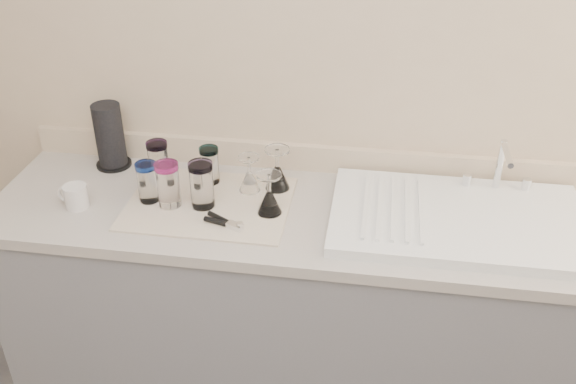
% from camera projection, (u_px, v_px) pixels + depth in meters
% --- Properties ---
extents(room_envelope, '(3.54, 3.50, 2.52)m').
position_uv_depth(room_envelope, '(149.00, 284.00, 0.81)').
color(room_envelope, '#56565B').
rests_on(room_envelope, ground).
extents(counter_unit, '(2.06, 0.62, 0.90)m').
position_uv_depth(counter_unit, '(290.00, 310.00, 2.40)').
color(counter_unit, slate).
rests_on(counter_unit, ground).
extents(sink_unit, '(0.82, 0.50, 0.22)m').
position_uv_depth(sink_unit, '(458.00, 218.00, 2.08)').
color(sink_unit, white).
rests_on(sink_unit, counter_unit).
extents(dish_towel, '(0.55, 0.42, 0.01)m').
position_uv_depth(dish_towel, '(209.00, 203.00, 2.19)').
color(dish_towel, silver).
rests_on(dish_towel, counter_unit).
extents(tumbler_teal, '(0.08, 0.08, 0.15)m').
position_uv_depth(tumbler_teal, '(158.00, 161.00, 2.28)').
color(tumbler_teal, white).
rests_on(tumbler_teal, dish_towel).
extents(tumbler_purple, '(0.07, 0.07, 0.14)m').
position_uv_depth(tumbler_purple, '(210.00, 165.00, 2.27)').
color(tumbler_purple, white).
rests_on(tumbler_purple, dish_towel).
extents(tumbler_magenta, '(0.07, 0.07, 0.14)m').
position_uv_depth(tumbler_magenta, '(148.00, 182.00, 2.16)').
color(tumbler_magenta, white).
rests_on(tumbler_magenta, dish_towel).
extents(tumbler_blue, '(0.08, 0.08, 0.16)m').
position_uv_depth(tumbler_blue, '(168.00, 184.00, 2.13)').
color(tumbler_blue, white).
rests_on(tumbler_blue, dish_towel).
extents(tumbler_lavender, '(0.08, 0.08, 0.16)m').
position_uv_depth(tumbler_lavender, '(202.00, 185.00, 2.13)').
color(tumbler_lavender, white).
rests_on(tumbler_lavender, dish_towel).
extents(goblet_back_left, '(0.07, 0.07, 0.13)m').
position_uv_depth(goblet_back_left, '(249.00, 179.00, 2.24)').
color(goblet_back_left, white).
rests_on(goblet_back_left, dish_towel).
extents(goblet_back_right, '(0.09, 0.09, 0.16)m').
position_uv_depth(goblet_back_right, '(277.00, 175.00, 2.24)').
color(goblet_back_right, white).
rests_on(goblet_back_right, dish_towel).
extents(goblet_front_right, '(0.08, 0.08, 0.15)m').
position_uv_depth(goblet_front_right, '(269.00, 200.00, 2.11)').
color(goblet_front_right, white).
rests_on(goblet_front_right, dish_towel).
extents(can_opener, '(0.14, 0.09, 0.02)m').
position_uv_depth(can_opener, '(224.00, 222.00, 2.07)').
color(can_opener, silver).
rests_on(can_opener, dish_towel).
extents(white_mug, '(0.12, 0.09, 0.08)m').
position_uv_depth(white_mug, '(75.00, 196.00, 2.16)').
color(white_mug, silver).
rests_on(white_mug, counter_unit).
extents(paper_towel_roll, '(0.13, 0.13, 0.25)m').
position_uv_depth(paper_towel_roll, '(110.00, 137.00, 2.37)').
color(paper_towel_roll, black).
rests_on(paper_towel_roll, counter_unit).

